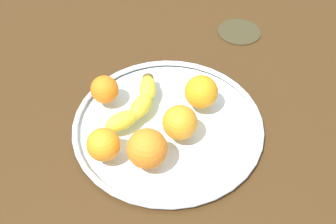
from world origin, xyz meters
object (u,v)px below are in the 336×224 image
Objects in this scene: orange_front_left at (201,92)px; orange_back_left at (104,145)px; ambient_coaster at (239,31)px; banana at (137,104)px; orange_center at (180,123)px; orange_back_right at (147,149)px; orange_front_right at (105,89)px; fruit_bowl at (168,124)px.

orange_front_left reaches higher than orange_back_left.
orange_back_left is 52.42cm from ambient_coaster.
banana is 11.17cm from orange_center.
orange_back_right reaches higher than orange_front_left.
banana is 2.57× the size of orange_front_left.
orange_center is at bearing -0.43° from orange_back_right.
orange_center is at bearing -99.48° from banana.
orange_back_right reaches higher than banana.
orange_back_left is at bearing -174.18° from ambient_coaster.
orange_back_left is at bearing 152.40° from orange_center.
orange_back_left is 15.10cm from orange_front_right.
fruit_bowl is 7.79cm from banana.
fruit_bowl is 2.18× the size of banana.
banana is 1.59× the size of ambient_coaster.
orange_back_right is at bearing 179.57° from orange_center.
fruit_bowl is 5.22× the size of orange_back_right.
orange_front_right is (-4.36, 14.41, 3.90)cm from fruit_bowl.
ambient_coaster is (39.29, 1.42, -3.33)cm from banana.
orange_center is 1.16× the size of orange_front_right.
fruit_bowl is 5.60× the size of orange_front_left.
ambient_coaster is at bearing 5.82° from orange_back_left.
banana reaches higher than ambient_coaster.
orange_center is at bearing -27.60° from orange_back_left.
ambient_coaster is at bearing -8.05° from orange_front_right.
ambient_coaster is at bearing 14.61° from orange_back_right.
ambient_coaster is (41.83, -5.92, -4.52)cm from orange_front_right.
orange_front_left is at bearing -11.86° from orange_back_left.
banana is at bearing -177.93° from ambient_coaster.
orange_center is 18.68cm from orange_front_right.
orange_back_right is 1.27× the size of orange_front_right.
fruit_bowl is at bearing -90.23° from banana.
orange_back_right reaches higher than ambient_coaster.
orange_back_right is at bearing -57.22° from orange_back_left.
orange_back_left is 1.07× the size of orange_front_right.
orange_front_left is 0.62× the size of ambient_coaster.
orange_front_left is at bearing 13.71° from orange_center.
fruit_bowl is 6.18× the size of orange_back_left.
orange_front_right is (5.56, 18.27, -0.81)cm from orange_back_right.
orange_back_right is 49.26cm from ambient_coaster.
fruit_bowl is 6.62× the size of orange_front_right.
orange_back_left is (-14.47, 3.21, 4.12)cm from fruit_bowl.
fruit_bowl is at bearing 78.17° from orange_center.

